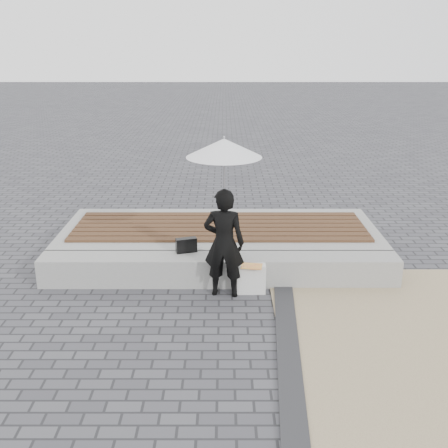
{
  "coord_description": "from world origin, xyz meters",
  "views": [
    {
      "loc": [
        0.07,
        -5.33,
        3.24
      ],
      "look_at": [
        0.07,
        1.22,
        1.0
      ],
      "focal_mm": 43.16,
      "sensor_mm": 36.0,
      "label": 1
    }
  ],
  "objects": [
    {
      "name": "timber_platform",
      "position": [
        0.0,
        2.8,
        0.2
      ],
      "size": [
        5.0,
        2.0,
        0.4
      ],
      "primitive_type": "cube",
      "color": "#969692",
      "rests_on": "ground"
    },
    {
      "name": "parasol",
      "position": [
        0.07,
        1.22,
        1.99
      ],
      "size": [
        0.94,
        0.94,
        1.21
      ],
      "rotation": [
        0.0,
        0.0,
        -0.04
      ],
      "color": "#A2A2A7",
      "rests_on": "ground"
    },
    {
      "name": "ground",
      "position": [
        0.0,
        0.0,
        0.0
      ],
      "size": [
        80.0,
        80.0,
        0.0
      ],
      "primitive_type": "plane",
      "color": "#49494E",
      "rests_on": "ground"
    },
    {
      "name": "seating_ledge",
      "position": [
        0.0,
        1.6,
        0.2
      ],
      "size": [
        5.0,
        0.45,
        0.4
      ],
      "primitive_type": "cube",
      "color": "#9D9D98",
      "rests_on": "ground"
    },
    {
      "name": "magazine",
      "position": [
        0.43,
        1.23,
        0.41
      ],
      "size": [
        0.3,
        0.24,
        0.01
      ],
      "primitive_type": "cube",
      "rotation": [
        0.0,
        0.0,
        -0.14
      ],
      "color": "red",
      "rests_on": "canvas_tote"
    },
    {
      "name": "woman",
      "position": [
        0.07,
        1.22,
        0.74
      ],
      "size": [
        0.58,
        0.42,
        1.47
      ],
      "primitive_type": "imported",
      "rotation": [
        0.0,
        0.0,
        3.0
      ],
      "color": "black",
      "rests_on": "ground"
    },
    {
      "name": "handbag",
      "position": [
        -0.47,
        1.75,
        0.5
      ],
      "size": [
        0.31,
        0.18,
        0.21
      ],
      "primitive_type": "cube",
      "rotation": [
        0.0,
        0.0,
        0.29
      ],
      "color": "black",
      "rests_on": "seating_ledge"
    },
    {
      "name": "timber_decking",
      "position": [
        0.0,
        2.8,
        0.42
      ],
      "size": [
        4.6,
        1.4,
        0.04
      ],
      "primitive_type": null,
      "color": "brown",
      "rests_on": "timber_platform"
    },
    {
      "name": "canvas_tote",
      "position": [
        0.43,
        1.28,
        0.2
      ],
      "size": [
        0.39,
        0.17,
        0.4
      ],
      "primitive_type": "cube",
      "rotation": [
        0.0,
        0.0,
        0.01
      ],
      "color": "silver",
      "rests_on": "ground"
    },
    {
      "name": "edging_band",
      "position": [
        0.75,
        -0.5,
        0.02
      ],
      "size": [
        0.61,
        5.2,
        0.04
      ],
      "primitive_type": "cube",
      "rotation": [
        0.0,
        0.0,
        -0.07
      ],
      "color": "#2A2B2D",
      "rests_on": "ground"
    }
  ]
}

